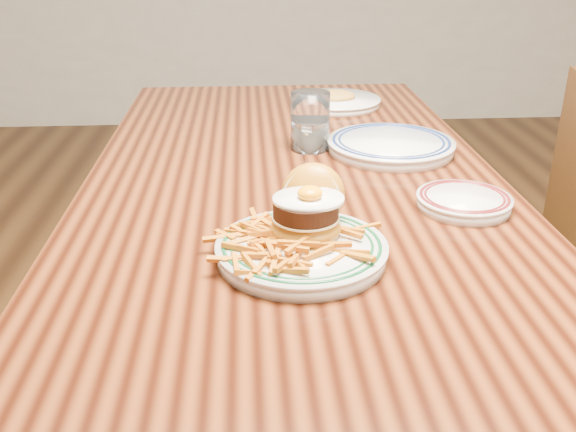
{
  "coord_description": "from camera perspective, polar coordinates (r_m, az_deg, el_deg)",
  "views": [
    {
      "loc": [
        -0.09,
        -1.26,
        1.22
      ],
      "look_at": [
        -0.04,
        -0.4,
        0.83
      ],
      "focal_mm": 40.0,
      "sensor_mm": 36.0,
      "label": 1
    }
  ],
  "objects": [
    {
      "name": "side_plate",
      "position": [
        1.2,
        15.37,
        1.34
      ],
      "size": [
        0.17,
        0.17,
        0.03
      ],
      "rotation": [
        0.0,
        0.0,
        0.25
      ],
      "color": "silver",
      "rests_on": "table"
    },
    {
      "name": "water_glass",
      "position": [
        1.47,
        1.97,
        8.12
      ],
      "size": [
        0.09,
        0.09,
        0.13
      ],
      "color": "white",
      "rests_on": "table"
    },
    {
      "name": "rear_plate",
      "position": [
        1.48,
        9.12,
        6.28
      ],
      "size": [
        0.29,
        0.29,
        0.03
      ],
      "rotation": [
        0.0,
        0.0,
        0.26
      ],
      "color": "silver",
      "rests_on": "table"
    },
    {
      "name": "far_plate",
      "position": [
        1.86,
        4.26,
        10.16
      ],
      "size": [
        0.25,
        0.25,
        0.05
      ],
      "rotation": [
        0.0,
        0.0,
        0.42
      ],
      "color": "silver",
      "rests_on": "table"
    },
    {
      "name": "table",
      "position": [
        1.38,
        0.45,
        0.58
      ],
      "size": [
        0.85,
        1.6,
        0.75
      ],
      "color": "black",
      "rests_on": "floor"
    },
    {
      "name": "main_plate",
      "position": [
        0.99,
        1.4,
        -1.62
      ],
      "size": [
        0.26,
        0.28,
        0.13
      ],
      "rotation": [
        0.0,
        0.0,
        -0.27
      ],
      "color": "silver",
      "rests_on": "table"
    }
  ]
}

